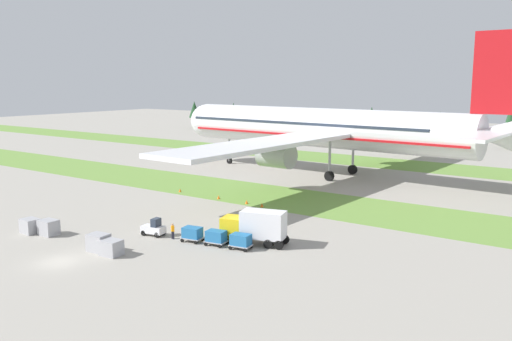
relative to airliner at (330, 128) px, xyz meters
name	(u,v)px	position (x,y,z in m)	size (l,w,h in m)	color
ground_plane	(60,262)	(0.65, -55.80, -8.56)	(400.00, 400.00, 0.00)	gray
grass_strip_near	(270,196)	(0.65, -20.11, -8.55)	(320.00, 14.20, 0.01)	olive
grass_strip_far	(377,162)	(0.65, 20.30, -8.55)	(320.00, 14.20, 0.01)	olive
airliner	(330,128)	(0.00, 0.00, 0.00)	(66.16, 81.40, 23.87)	silver
baggage_tug	(154,228)	(1.58, -44.53, -7.74)	(2.77, 1.68, 1.97)	silver
cargo_dolly_lead	(192,233)	(6.54, -43.76, -7.64)	(2.40, 1.82, 1.55)	#A3A3A8
cargo_dolly_second	(216,237)	(9.41, -43.32, -7.64)	(2.40, 1.82, 1.55)	#A3A3A8
cargo_dolly_third	(241,240)	(12.27, -42.87, -7.64)	(2.40, 1.82, 1.55)	#A3A3A8
catering_truck	(255,226)	(12.43, -40.63, -6.61)	(7.32, 4.07, 3.58)	yellow
ground_crew_marshaller	(173,230)	(4.18, -44.27, -7.61)	(0.55, 0.36, 1.74)	black
uld_container_0	(49,227)	(-8.06, -51.06, -7.71)	(2.00, 1.60, 1.70)	#A3A3A8
uld_container_1	(30,226)	(-10.45, -51.77, -7.75)	(2.00, 1.60, 1.63)	#A3A3A8
uld_container_2	(99,243)	(1.07, -51.59, -7.68)	(2.00, 1.60, 1.76)	#A3A3A8
uld_container_3	(111,248)	(3.12, -51.72, -7.79)	(2.00, 1.60, 1.54)	#A3A3A8
taxiway_marker_0	(180,190)	(-12.20, -25.69, -8.30)	(0.44, 0.44, 0.52)	orange
taxiway_marker_1	(219,197)	(-4.28, -26.08, -8.29)	(0.44, 0.44, 0.54)	orange
taxiway_marker_2	(247,202)	(0.87, -26.27, -8.28)	(0.44, 0.44, 0.56)	orange
taxiway_marker_3	(262,205)	(3.66, -26.61, -8.29)	(0.44, 0.44, 0.53)	orange
distant_tree_line	(487,123)	(13.49, 58.73, -2.26)	(174.90, 9.90, 11.83)	#4C3823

